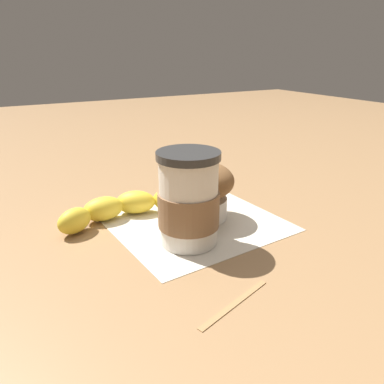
% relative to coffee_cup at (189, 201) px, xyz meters
% --- Properties ---
extents(ground_plane, '(3.00, 3.00, 0.00)m').
position_rel_coffee_cup_xyz_m(ground_plane, '(0.06, -0.04, -0.06)').
color(ground_plane, '#936D47').
extents(paper_napkin, '(0.26, 0.26, 0.00)m').
position_rel_coffee_cup_xyz_m(paper_napkin, '(0.06, -0.04, -0.06)').
color(paper_napkin, beige).
rests_on(paper_napkin, ground_plane).
extents(coffee_cup, '(0.08, 0.08, 0.13)m').
position_rel_coffee_cup_xyz_m(coffee_cup, '(0.00, 0.00, 0.00)').
color(coffee_cup, silver).
rests_on(coffee_cup, paper_napkin).
extents(muffin, '(0.10, 0.10, 0.09)m').
position_rel_coffee_cup_xyz_m(muffin, '(0.06, -0.06, -0.01)').
color(muffin, white).
rests_on(muffin, paper_napkin).
extents(banana, '(0.08, 0.21, 0.04)m').
position_rel_coffee_cup_xyz_m(banana, '(0.12, 0.05, -0.04)').
color(banana, yellow).
rests_on(banana, paper_napkin).
extents(wooden_stirrer, '(0.04, 0.11, 0.00)m').
position_rel_coffee_cup_xyz_m(wooden_stirrer, '(-0.14, 0.02, -0.06)').
color(wooden_stirrer, '#9E7547').
rests_on(wooden_stirrer, ground_plane).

